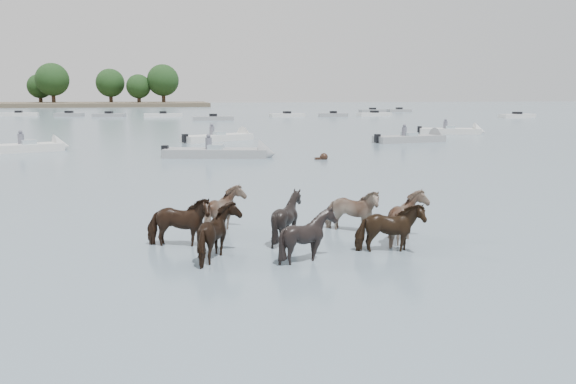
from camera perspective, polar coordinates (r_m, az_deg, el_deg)
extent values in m
plane|color=slate|center=(12.24, -6.69, -6.91)|extent=(400.00, 400.00, 0.00)
imported|color=black|center=(13.35, -10.99, -3.26)|extent=(1.70, 1.07, 1.33)
imported|color=gray|center=(14.56, -6.27, -2.09)|extent=(1.24, 1.40, 1.30)
imported|color=black|center=(13.57, -0.07, -2.82)|extent=(1.43, 1.33, 1.35)
imported|color=#9C836A|center=(14.65, 6.43, -2.09)|extent=(1.64, 1.36, 1.27)
imported|color=black|center=(12.22, -6.80, -4.43)|extent=(1.14, 1.33, 1.31)
imported|color=black|center=(12.04, 2.06, -4.67)|extent=(1.46, 1.39, 1.27)
imported|color=black|center=(12.86, 10.21, -3.86)|extent=(1.60, 0.91, 1.28)
imported|color=gray|center=(13.83, 12.16, -2.82)|extent=(1.48, 1.61, 1.34)
sphere|color=black|center=(30.63, 3.65, 3.54)|extent=(0.44, 0.44, 0.44)
cube|color=black|center=(30.57, 3.19, 3.35)|extent=(0.50, 0.22, 0.18)
cube|color=silver|center=(38.17, -24.74, 4.04)|extent=(4.21, 2.92, 0.55)
cone|color=silver|center=(38.52, -21.88, 4.29)|extent=(1.42, 1.82, 1.60)
cube|color=#99ADB7|center=(38.14, -24.78, 4.57)|extent=(1.16, 1.34, 0.35)
cylinder|color=#595966|center=(38.22, -25.39, 4.83)|extent=(0.36, 0.36, 0.70)
sphere|color=#595966|center=(38.19, -25.44, 5.50)|extent=(0.24, 0.24, 0.24)
cube|color=gray|center=(31.83, -7.29, 3.87)|extent=(5.96, 2.96, 0.55)
cone|color=gray|center=(31.49, -2.11, 3.88)|extent=(1.26, 1.77, 1.60)
cube|color=#99ADB7|center=(31.80, -7.30, 4.50)|extent=(1.05, 1.28, 0.35)
cube|color=black|center=(32.41, -12.32, 4.10)|extent=(0.43, 0.43, 0.60)
cylinder|color=#595966|center=(31.75, -8.03, 4.84)|extent=(0.36, 0.36, 0.70)
sphere|color=#595966|center=(31.71, -8.05, 5.65)|extent=(0.24, 0.24, 0.24)
cube|color=silver|center=(42.64, -7.14, 5.41)|extent=(5.64, 4.07, 0.55)
cone|color=silver|center=(44.24, -4.13, 5.62)|extent=(1.56, 1.84, 1.60)
cube|color=#99ADB7|center=(42.62, -7.15, 5.88)|extent=(1.24, 1.37, 0.35)
cube|color=black|center=(41.17, -10.37, 5.37)|extent=(0.48, 0.48, 0.60)
cylinder|color=#595966|center=(42.57, -7.69, 6.13)|extent=(0.36, 0.36, 0.70)
sphere|color=#595966|center=(42.55, -7.71, 6.74)|extent=(0.24, 0.24, 0.24)
cube|color=gray|center=(42.34, 12.14, 5.23)|extent=(5.51, 2.44, 0.55)
cone|color=gray|center=(43.86, 15.06, 5.27)|extent=(1.15, 1.72, 1.60)
cube|color=#99ADB7|center=(42.32, 12.16, 5.70)|extent=(0.97, 1.23, 0.35)
cube|color=black|center=(40.93, 9.03, 5.38)|extent=(0.40, 0.40, 0.60)
cylinder|color=#595966|center=(42.14, 11.67, 5.98)|extent=(0.36, 0.36, 0.70)
sphere|color=#595966|center=(42.11, 11.69, 6.59)|extent=(0.24, 0.24, 0.24)
cube|color=silver|center=(51.88, 15.99, 5.90)|extent=(5.42, 3.11, 0.55)
cone|color=silver|center=(52.39, 18.79, 5.80)|extent=(1.35, 1.80, 1.60)
cube|color=#99ADB7|center=(51.86, 16.01, 6.29)|extent=(1.10, 1.31, 0.35)
cube|color=black|center=(51.48, 13.14, 6.17)|extent=(0.44, 0.44, 0.60)
cylinder|color=#595966|center=(51.66, 15.62, 6.52)|extent=(0.36, 0.36, 0.70)
sphere|color=#595966|center=(51.64, 15.65, 7.02)|extent=(0.24, 0.24, 0.24)
cube|color=silver|center=(97.81, -25.56, 7.07)|extent=(5.68, 1.71, 0.60)
cube|color=black|center=(97.79, -25.58, 7.29)|extent=(1.04, 1.04, 0.50)
cube|color=gray|center=(93.57, -21.25, 7.28)|extent=(4.50, 2.58, 0.60)
cube|color=black|center=(93.55, -21.27, 7.51)|extent=(1.23, 1.23, 0.50)
cube|color=gray|center=(89.47, -17.64, 7.39)|extent=(4.97, 2.55, 0.60)
cube|color=black|center=(89.45, -17.65, 7.63)|extent=(1.20, 1.20, 0.50)
cube|color=silver|center=(87.22, -12.51, 7.56)|extent=(5.64, 1.63, 0.60)
cube|color=black|center=(87.21, -12.52, 7.81)|extent=(1.02, 1.02, 0.50)
cube|color=gray|center=(75.48, -7.57, 7.37)|extent=(5.37, 1.69, 0.60)
cube|color=black|center=(75.47, -7.57, 7.66)|extent=(1.04, 1.04, 0.50)
cube|color=silver|center=(85.14, -0.09, 7.75)|extent=(5.43, 2.28, 0.60)
cube|color=black|center=(85.13, -0.09, 8.00)|extent=(1.14, 1.14, 0.50)
cube|color=gray|center=(86.54, 4.59, 7.75)|extent=(4.52, 2.16, 0.60)
cube|color=black|center=(86.53, 4.59, 8.00)|extent=(1.14, 1.14, 0.50)
cube|color=silver|center=(89.50, 8.72, 7.74)|extent=(5.72, 2.55, 0.60)
cube|color=black|center=(89.49, 8.73, 7.98)|extent=(1.18, 1.18, 0.50)
cube|color=gray|center=(107.16, 8.54, 8.10)|extent=(5.23, 2.25, 0.60)
cube|color=black|center=(107.15, 8.54, 8.30)|extent=(1.14, 1.14, 0.50)
cube|color=gray|center=(109.73, 11.17, 8.06)|extent=(4.61, 1.82, 0.60)
cube|color=black|center=(109.72, 11.17, 8.26)|extent=(1.07, 1.07, 0.50)
cube|color=silver|center=(89.24, 22.15, 7.12)|extent=(6.04, 2.68, 0.60)
cube|color=black|center=(89.23, 22.16, 7.36)|extent=(1.18, 1.18, 0.50)
cylinder|color=#382619|center=(172.38, -23.72, 8.47)|extent=(1.00, 1.00, 2.99)
sphere|color=black|center=(172.38, -23.81, 9.77)|extent=(6.65, 6.65, 6.65)
cylinder|color=#382619|center=(166.45, -22.61, 8.68)|extent=(1.00, 1.00, 3.93)
sphere|color=black|center=(166.48, -22.73, 10.45)|extent=(8.74, 8.74, 8.74)
cylinder|color=#382619|center=(166.30, -17.46, 8.91)|extent=(1.00, 1.00, 3.49)
sphere|color=black|center=(166.31, -17.54, 10.48)|extent=(7.75, 7.75, 7.75)
cylinder|color=#382619|center=(161.88, -14.82, 8.92)|extent=(1.00, 1.00, 2.94)
sphere|color=black|center=(161.88, -14.88, 10.28)|extent=(6.54, 6.54, 6.54)
cylinder|color=#382619|center=(161.42, -12.46, 9.18)|extent=(1.00, 1.00, 3.88)
sphere|color=black|center=(161.45, -12.53, 10.98)|extent=(8.62, 8.62, 8.62)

